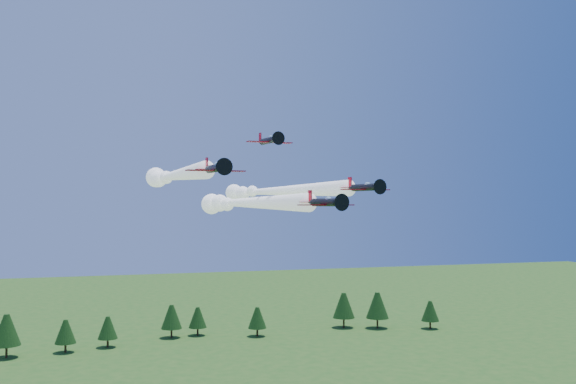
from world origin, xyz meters
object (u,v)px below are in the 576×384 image
object	(u,v)px
plane_right	(274,191)
plane_lead	(244,203)
plane_slot	(269,140)
plane_left	(173,176)

from	to	relation	value
plane_right	plane_lead	bearing A→B (deg)	-129.54
plane_lead	plane_slot	size ratio (longest dim) A/B	5.76
plane_left	plane_slot	size ratio (longest dim) A/B	5.68
plane_left	plane_lead	bearing A→B (deg)	-37.29
plane_left	plane_slot	world-z (taller)	plane_slot
plane_lead	plane_right	distance (m)	20.04
plane_lead	plane_left	size ratio (longest dim) A/B	1.01
plane_left	plane_right	world-z (taller)	plane_left
plane_lead	plane_right	world-z (taller)	plane_right
plane_lead	plane_left	distance (m)	13.23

